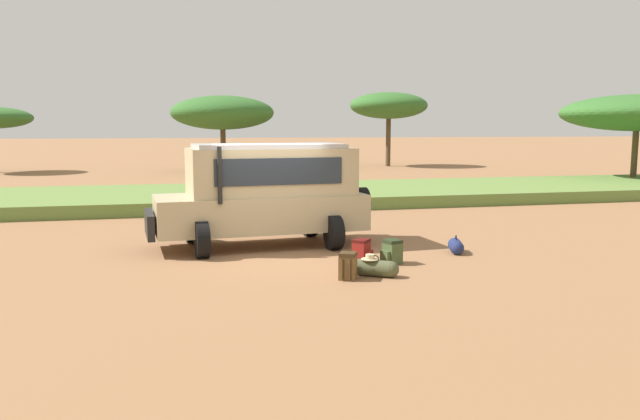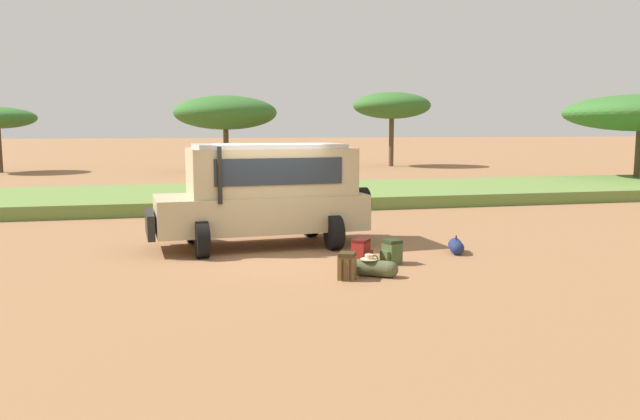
% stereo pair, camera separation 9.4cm
% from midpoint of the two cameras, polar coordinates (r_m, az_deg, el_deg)
% --- Properties ---
extents(ground_plane, '(320.00, 320.00, 0.00)m').
position_cam_midpoint_polar(ground_plane, '(14.12, -4.44, -3.99)').
color(ground_plane, '#936642').
extents(grass_bank, '(120.00, 7.00, 0.44)m').
position_cam_midpoint_polar(grass_bank, '(23.97, -8.31, 1.24)').
color(grass_bank, olive).
rests_on(grass_bank, ground_plane).
extents(safari_vehicle, '(5.42, 2.97, 2.44)m').
position_cam_midpoint_polar(safari_vehicle, '(14.90, -5.25, 1.64)').
color(safari_vehicle, tan).
rests_on(safari_vehicle, ground_plane).
extents(backpack_beside_front_wheel, '(0.41, 0.46, 0.51)m').
position_cam_midpoint_polar(backpack_beside_front_wheel, '(11.70, 2.35, -5.15)').
color(backpack_beside_front_wheel, brown).
rests_on(backpack_beside_front_wheel, ground_plane).
extents(backpack_cluster_center, '(0.48, 0.48, 0.54)m').
position_cam_midpoint_polar(backpack_cluster_center, '(12.91, 3.64, -3.90)').
color(backpack_cluster_center, maroon).
rests_on(backpack_cluster_center, ground_plane).
extents(backpack_near_rear_wheel, '(0.46, 0.42, 0.51)m').
position_cam_midpoint_polar(backpack_near_rear_wheel, '(13.09, 6.38, -3.83)').
color(backpack_near_rear_wheel, '#42562D').
rests_on(backpack_near_rear_wheel, ground_plane).
extents(duffel_bag_low_black_case, '(0.84, 0.64, 0.42)m').
position_cam_midpoint_polar(duffel_bag_low_black_case, '(11.98, 4.80, -5.28)').
color(duffel_bag_low_black_case, '#4C5133').
rests_on(duffel_bag_low_black_case, ground_plane).
extents(duffel_bag_soft_canvas, '(0.45, 0.74, 0.41)m').
position_cam_midpoint_polar(duffel_bag_soft_canvas, '(14.46, 12.13, -3.25)').
color(duffel_bag_soft_canvas, navy).
rests_on(duffel_bag_soft_canvas, ground_plane).
extents(acacia_tree_centre_back, '(6.66, 6.27, 4.87)m').
position_cam_midpoint_polar(acacia_tree_centre_back, '(41.34, -8.97, 8.77)').
color(acacia_tree_centre_back, brown).
rests_on(acacia_tree_centre_back, ground_plane).
extents(acacia_tree_right_mid, '(5.68, 5.34, 5.37)m').
position_cam_midpoint_polar(acacia_tree_right_mid, '(46.25, 6.24, 9.45)').
color(acacia_tree_right_mid, brown).
rests_on(acacia_tree_right_mid, ground_plane).
extents(acacia_tree_far_right, '(7.08, 7.19, 4.40)m').
position_cam_midpoint_polar(acacia_tree_far_right, '(33.81, 26.95, 7.91)').
color(acacia_tree_far_right, brown).
rests_on(acacia_tree_far_right, ground_plane).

